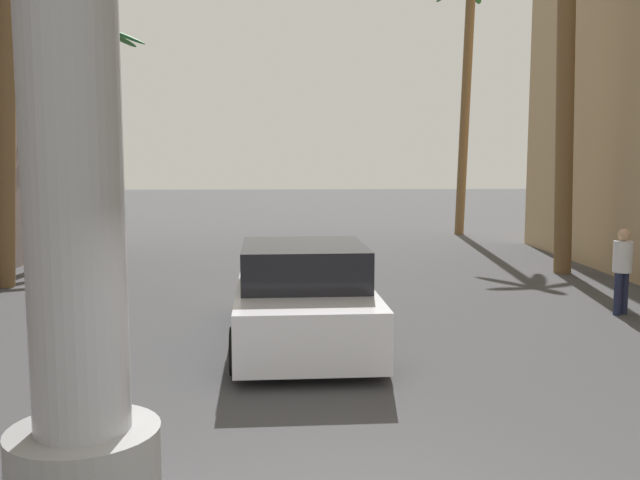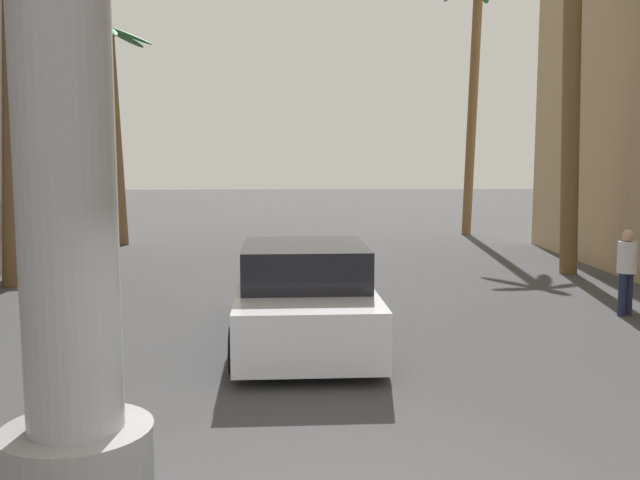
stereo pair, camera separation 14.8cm
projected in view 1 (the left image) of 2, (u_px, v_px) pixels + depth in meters
ground_plane at (308, 291)px, 15.19m from camera, size 90.71×90.71×0.00m
car_lead at (303, 297)px, 11.07m from camera, size 2.22×5.04×1.56m
palm_tree_mid_left at (7, 82)px, 15.10m from camera, size 2.83×2.83×7.53m
palm_tree_far_left at (105, 109)px, 22.62m from camera, size 3.02×2.77×6.99m
palm_tree_far_right at (466, 82)px, 25.39m from camera, size 2.67×2.65×9.13m
palm_tree_mid_right at (568, 67)px, 16.78m from camera, size 2.58×2.65×8.72m
pedestrian_mid_right at (622, 265)px, 12.89m from camera, size 0.47×0.47×1.57m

